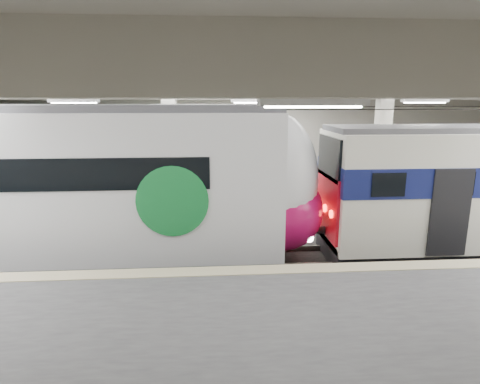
{
  "coord_description": "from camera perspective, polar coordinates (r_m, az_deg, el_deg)",
  "views": [
    {
      "loc": [
        -1.48,
        -11.9,
        4.99
      ],
      "look_at": [
        -0.57,
        1.0,
        2.0
      ],
      "focal_mm": 30.0,
      "sensor_mm": 36.0,
      "label": 1
    }
  ],
  "objects": [
    {
      "name": "modern_emu",
      "position": [
        12.69,
        -20.25,
        0.34
      ],
      "size": [
        15.24,
        3.14,
        4.85
      ],
      "color": "white",
      "rests_on": "ground"
    },
    {
      "name": "far_train",
      "position": [
        18.78,
        -24.33,
        3.44
      ],
      "size": [
        13.61,
        3.26,
        4.33
      ],
      "rotation": [
        0.0,
        0.0,
        -0.04
      ],
      "color": "white",
      "rests_on": "ground"
    },
    {
      "name": "station_hall",
      "position": [
        10.42,
        4.23,
        3.34
      ],
      "size": [
        36.0,
        24.0,
        5.75
      ],
      "color": "black",
      "rests_on": "ground"
    }
  ]
}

